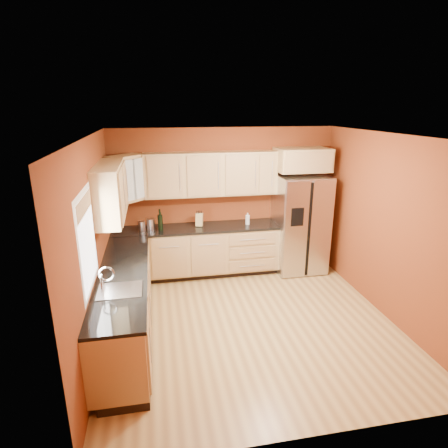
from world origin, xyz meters
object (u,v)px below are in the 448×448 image
Objects in this scene: canister_left at (151,225)px; soap_dispenser at (248,219)px; knife_block at (199,220)px; refrigerator at (300,224)px; wine_bottle_a at (161,221)px.

canister_left is 1.70m from soap_dispenser.
soap_dispenser is (0.86, -0.07, -0.01)m from knife_block.
refrigerator is at bearing -0.35° from canister_left.
knife_block is at bearing 6.96° from canister_left.
knife_block is (0.84, 0.10, 0.01)m from canister_left.
refrigerator reaches higher than knife_block.
wine_bottle_a is 0.68m from knife_block.
refrigerator is 7.64× the size of knife_block.
soap_dispenser is at bearing 176.96° from refrigerator.
canister_left is at bearing -155.33° from knife_block.
wine_bottle_a reaches higher than canister_left.
refrigerator reaches higher than soap_dispenser.
canister_left is 0.91× the size of knife_block.
knife_block is 0.86m from soap_dispenser.
knife_block reaches higher than soap_dispenser.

